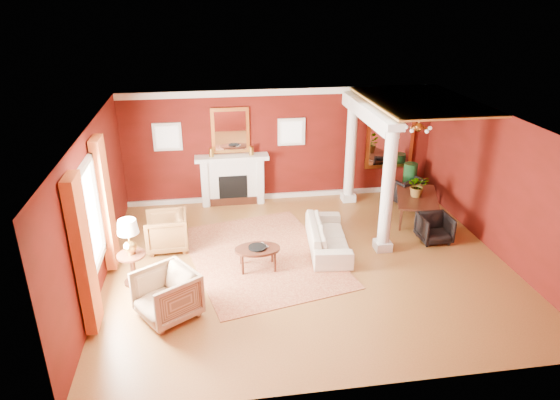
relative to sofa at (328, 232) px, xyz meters
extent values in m
plane|color=brown|center=(-0.55, -0.53, -0.39)|extent=(8.00, 8.00, 0.00)
cube|color=#58100C|center=(-0.55, 2.97, 1.06)|extent=(8.00, 0.04, 2.90)
cube|color=#58100C|center=(-0.55, -4.03, 1.06)|extent=(8.00, 0.04, 2.90)
cube|color=#58100C|center=(-4.55, -0.53, 1.06)|extent=(0.04, 7.00, 2.90)
cube|color=#58100C|center=(3.45, -0.53, 1.06)|extent=(0.04, 7.00, 2.90)
cube|color=silver|center=(-0.55, -0.53, 2.51)|extent=(8.00, 7.00, 0.04)
cube|color=silver|center=(-1.85, 2.80, 0.21)|extent=(1.60, 0.34, 1.20)
cube|color=black|center=(-1.85, 2.63, 0.06)|extent=(0.72, 0.03, 0.70)
cube|color=black|center=(-1.85, 2.63, -0.29)|extent=(1.20, 0.05, 0.20)
cube|color=silver|center=(-1.85, 2.76, 0.85)|extent=(1.85, 0.42, 0.10)
cube|color=silver|center=(-2.55, 2.77, 0.21)|extent=(0.16, 0.40, 1.20)
cube|color=silver|center=(-1.15, 2.77, 0.21)|extent=(0.16, 0.40, 1.20)
cube|color=gold|center=(-1.85, 2.93, 1.51)|extent=(0.95, 0.06, 1.15)
cube|color=white|center=(-1.85, 2.90, 1.51)|extent=(0.78, 0.02, 0.98)
cube|color=silver|center=(-3.40, 2.94, 1.41)|extent=(0.70, 0.06, 0.70)
cube|color=white|center=(-3.40, 2.91, 1.41)|extent=(0.54, 0.02, 0.54)
cube|color=silver|center=(-0.30, 2.94, 1.41)|extent=(0.70, 0.06, 0.70)
cube|color=white|center=(-0.30, 2.91, 1.41)|extent=(0.54, 0.02, 0.54)
cube|color=white|center=(-4.53, -1.13, 1.16)|extent=(0.03, 1.30, 1.70)
cube|color=silver|center=(-4.50, -1.83, 1.16)|extent=(0.08, 0.10, 1.90)
cube|color=silver|center=(-4.50, -0.43, 1.16)|extent=(0.08, 0.10, 1.90)
cube|color=#B24C1E|center=(-4.43, -2.13, 1.01)|extent=(0.18, 0.55, 2.60)
cube|color=#B24C1E|center=(-4.43, -0.13, 1.01)|extent=(0.18, 0.55, 2.60)
cube|color=silver|center=(1.15, -0.23, -0.29)|extent=(0.34, 0.34, 0.20)
cylinder|color=silver|center=(1.15, -0.23, 1.06)|extent=(0.26, 0.26, 2.50)
cube|color=silver|center=(1.15, -0.23, 2.33)|extent=(0.36, 0.36, 0.16)
cube|color=silver|center=(1.15, 2.47, -0.29)|extent=(0.34, 0.34, 0.20)
cylinder|color=silver|center=(1.15, 2.47, 1.06)|extent=(0.26, 0.26, 2.50)
cube|color=silver|center=(1.15, 2.47, 2.33)|extent=(0.36, 0.36, 0.16)
cube|color=silver|center=(1.15, 1.37, 2.23)|extent=(0.30, 3.20, 0.32)
cube|color=gold|center=(2.30, 1.22, 2.48)|extent=(2.30, 3.40, 0.04)
cube|color=gold|center=(2.35, 2.93, 1.16)|extent=(1.30, 0.06, 1.70)
cube|color=white|center=(2.35, 2.90, 1.16)|extent=(1.10, 0.02, 1.50)
cylinder|color=#B78C39|center=(2.35, 1.27, 2.18)|extent=(0.02, 0.02, 0.65)
sphere|color=#B78C39|center=(2.35, 1.27, 1.86)|extent=(0.20, 0.20, 0.20)
sphere|color=beige|center=(2.63, 1.27, 1.83)|extent=(0.09, 0.09, 0.09)
sphere|color=beige|center=(2.44, 1.54, 1.83)|extent=(0.09, 0.09, 0.09)
sphere|color=beige|center=(2.13, 1.44, 1.83)|extent=(0.09, 0.09, 0.09)
sphere|color=beige|center=(2.13, 1.11, 1.83)|extent=(0.09, 0.09, 0.09)
sphere|color=beige|center=(2.44, 1.01, 1.83)|extent=(0.09, 0.09, 0.09)
cube|color=silver|center=(-0.55, 2.93, 2.43)|extent=(8.00, 0.08, 0.16)
cube|color=silver|center=(-0.55, 2.93, -0.33)|extent=(8.00, 0.08, 0.12)
cube|color=maroon|center=(-1.44, -0.13, -0.39)|extent=(3.55, 4.26, 0.01)
imported|color=beige|center=(0.00, 0.00, 0.00)|extent=(0.80, 2.06, 0.79)
imported|color=black|center=(-3.41, 0.53, 0.05)|extent=(0.83, 0.89, 0.88)
imported|color=tan|center=(-3.26, -1.93, 0.07)|extent=(1.20, 1.22, 0.93)
cylinder|color=black|center=(-1.58, -0.60, 0.04)|extent=(0.91, 0.91, 0.05)
cylinder|color=black|center=(-1.89, -0.80, -0.19)|extent=(0.05, 0.05, 0.41)
cylinder|color=black|center=(-1.26, -0.80, -0.19)|extent=(0.05, 0.05, 0.41)
cylinder|color=black|center=(-1.89, -0.40, -0.19)|extent=(0.05, 0.05, 0.41)
cylinder|color=black|center=(-1.26, -0.40, -0.19)|extent=(0.05, 0.05, 0.41)
imported|color=black|center=(-1.56, -0.57, 0.18)|extent=(0.16, 0.09, 0.24)
cylinder|color=black|center=(-3.96, -0.77, -0.37)|extent=(0.39, 0.39, 0.04)
cylinder|color=black|center=(-3.96, -0.77, -0.09)|extent=(0.10, 0.10, 0.60)
cylinder|color=black|center=(-3.96, -0.77, 0.21)|extent=(0.53, 0.53, 0.04)
sphere|color=#B78C39|center=(-3.96, -0.77, 0.38)|extent=(0.25, 0.25, 0.25)
cylinder|color=#B78C39|center=(-3.96, -0.77, 0.56)|extent=(0.03, 0.03, 0.27)
cone|color=beige|center=(-3.96, -0.77, 0.80)|extent=(0.39, 0.39, 0.27)
imported|color=black|center=(2.50, 1.15, 0.07)|extent=(1.10, 1.76, 0.93)
imported|color=black|center=(2.41, -0.01, -0.05)|extent=(0.67, 0.63, 0.68)
imported|color=black|center=(2.56, 2.21, -0.01)|extent=(0.94, 0.92, 0.76)
sphere|color=#14411C|center=(2.81, 2.47, -0.20)|extent=(0.40, 0.40, 0.40)
cylinder|color=#14411C|center=(2.81, 2.47, 0.08)|extent=(0.36, 0.36, 0.94)
imported|color=#26591E|center=(2.45, 1.16, 0.75)|extent=(0.58, 0.63, 0.42)
camera|label=1|loc=(-2.43, -9.22, 4.81)|focal=32.00mm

